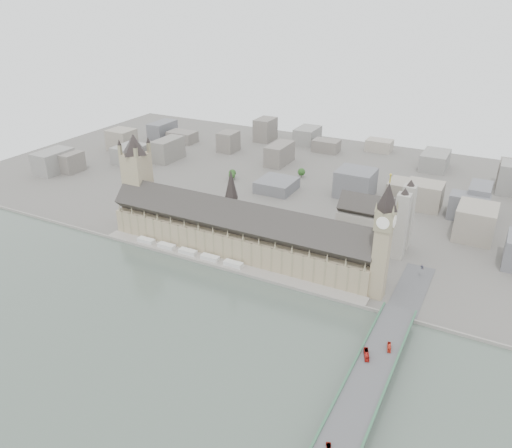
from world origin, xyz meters
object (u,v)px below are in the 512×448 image
at_px(westminster_bridge, 373,371).
at_px(car_grey, 329,447).
at_px(red_bus_north, 366,354).
at_px(victoria_tower, 137,177).
at_px(elizabeth_tower, 384,233).
at_px(westminster_abbey, 375,223).
at_px(palace_of_westminster, 238,232).
at_px(red_bus_south, 389,347).
at_px(car_approach, 422,267).

height_order(westminster_bridge, car_grey, car_grey).
bearing_deg(red_bus_north, victoria_tower, 137.98).
bearing_deg(westminster_bridge, elizabeth_tower, 104.11).
bearing_deg(red_bus_north, elizabeth_tower, 80.00).
height_order(victoria_tower, red_bus_north, victoria_tower).
bearing_deg(westminster_bridge, westminster_abbey, 105.64).
relative_size(palace_of_westminster, westminster_bridge, 0.82).
relative_size(victoria_tower, red_bus_north, 8.20).
height_order(victoria_tower, red_bus_south, victoria_tower).
relative_size(westminster_bridge, westminster_abbey, 4.78).
xyz_separation_m(car_grey, car_approach, (6.88, 216.04, -0.05)).
distance_m(victoria_tower, car_approach, 291.87).
height_order(red_bus_south, car_approach, red_bus_south).
bearing_deg(red_bus_north, red_bus_south, 31.57).
bearing_deg(elizabeth_tower, westminster_abbey, 107.29).
distance_m(palace_of_westminster, car_approach, 169.09).
xyz_separation_m(palace_of_westminster, red_bus_north, (155.08, -101.21, -10.76)).
bearing_deg(westminster_bridge, red_bus_north, 139.09).
distance_m(westminster_bridge, red_bus_south, 22.24).
bearing_deg(westminster_bridge, car_grey, -92.90).
bearing_deg(westminster_abbey, car_approach, -36.98).
bearing_deg(victoria_tower, car_grey, -33.84).
height_order(westminster_bridge, westminster_abbey, westminster_abbey).
bearing_deg(victoria_tower, red_bus_south, -17.81).
bearing_deg(palace_of_westminster, red_bus_north, -33.13).
bearing_deg(red_bus_south, elizabeth_tower, 97.46).
bearing_deg(victoria_tower, westminster_bridge, -21.78).
relative_size(westminster_bridge, red_bus_south, 33.57).
relative_size(red_bus_north, car_approach, 2.31).
xyz_separation_m(red_bus_north, car_approach, (10.04, 135.70, -0.93)).
bearing_deg(car_grey, red_bus_south, 60.79).
distance_m(westminster_bridge, westminster_abbey, 190.56).
xyz_separation_m(westminster_abbey, red_bus_north, (44.16, -176.51, -13.13)).
bearing_deg(palace_of_westminster, red_bus_south, -27.43).
xyz_separation_m(westminster_bridge, westminster_abbey, (-51.08, 182.50, 19.96)).
bearing_deg(palace_of_westminster, car_grey, -48.93).
relative_size(car_grey, car_approach, 1.12).
bearing_deg(elizabeth_tower, car_approach, 59.58).
xyz_separation_m(elizabeth_tower, red_bus_south, (28.50, -74.70, -46.49)).
xyz_separation_m(westminster_bridge, red_bus_south, (4.50, 20.80, 6.47)).
bearing_deg(victoria_tower, car_approach, 5.61).
relative_size(palace_of_westminster, red_bus_north, 21.73).
bearing_deg(red_bus_north, palace_of_westminster, 126.06).
bearing_deg(car_approach, elizabeth_tower, -136.83).
bearing_deg(car_grey, elizabeth_tower, 72.55).
height_order(westminster_abbey, red_bus_north, westminster_abbey).
bearing_deg(car_grey, car_approach, 63.93).
xyz_separation_m(westminster_abbey, car_approach, (54.20, -40.81, -14.06)).
bearing_deg(red_bus_south, westminster_bridge, -115.63).
bearing_deg(victoria_tower, westminster_abbey, 16.50).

